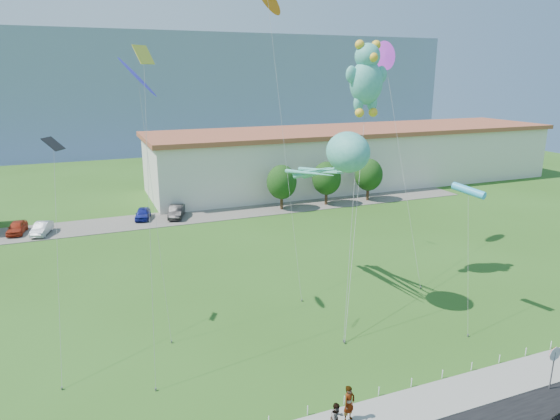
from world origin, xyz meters
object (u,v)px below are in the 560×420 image
object	(u,v)px
stop_sign	(554,358)
pedestrian_left	(349,403)
parked_car_blue	(143,214)
octopus_kite	(336,162)
parked_car_black	(176,211)
warehouse	(356,156)
parked_car_red	(17,227)
pedestrian_right	(337,419)
teddy_bear_kite	(367,77)
parked_car_silver	(42,228)

from	to	relation	value
stop_sign	pedestrian_left	distance (m)	11.09
parked_car_blue	octopus_kite	xyz separation A→B (m)	(9.89, -26.77, 9.52)
parked_car_black	warehouse	bearing A→B (deg)	34.98
warehouse	parked_car_red	size ratio (longest dim) A/B	16.54
warehouse	parked_car_blue	bearing A→B (deg)	-165.87
stop_sign	pedestrian_left	xyz separation A→B (m)	(-10.92, 1.74, -0.88)
octopus_kite	stop_sign	bearing A→B (deg)	-66.90
pedestrian_left	pedestrian_right	xyz separation A→B (m)	(-0.97, -0.59, -0.12)
parked_car_red	parked_car_black	xyz separation A→B (m)	(16.25, -0.13, 0.07)
parked_car_black	teddy_bear_kite	xyz separation A→B (m)	(10.15, -23.03, 14.89)
stop_sign	teddy_bear_kite	xyz separation A→B (m)	(-1.80, 16.36, 13.78)
pedestrian_right	parked_car_black	size ratio (longest dim) A/B	0.37
warehouse	teddy_bear_kite	size ratio (longest dim) A/B	3.36
parked_car_red	parked_car_black	size ratio (longest dim) A/B	0.87
octopus_kite	parked_car_blue	bearing A→B (deg)	110.27
pedestrian_left	parked_car_blue	bearing A→B (deg)	78.29
pedestrian_left	warehouse	bearing A→B (deg)	40.81
pedestrian_right	parked_car_black	distance (m)	38.24
pedestrian_right	teddy_bear_kite	world-z (taller)	teddy_bear_kite
warehouse	stop_sign	distance (m)	51.00
pedestrian_left	parked_car_red	xyz separation A→B (m)	(-17.28, 37.78, -0.31)
parked_car_red	teddy_bear_kite	world-z (taller)	teddy_bear_kite
parked_car_silver	parked_car_red	bearing A→B (deg)	167.05
parked_car_silver	teddy_bear_kite	bearing A→B (deg)	-27.47
pedestrian_right	octopus_kite	world-z (taller)	octopus_kite
parked_car_red	parked_car_silver	bearing A→B (deg)	-18.99
warehouse	teddy_bear_kite	world-z (taller)	teddy_bear_kite
warehouse	stop_sign	bearing A→B (deg)	-108.90
pedestrian_left	parked_car_red	world-z (taller)	pedestrian_left
parked_car_silver	pedestrian_left	bearing A→B (deg)	-52.90
pedestrian_right	teddy_bear_kite	bearing A→B (deg)	44.20
pedestrian_right	parked_car_silver	world-z (taller)	pedestrian_right
parked_car_red	teddy_bear_kite	xyz separation A→B (m)	(26.40, -23.16, 14.96)
pedestrian_right	parked_car_red	size ratio (longest dim) A/B	0.42
parked_car_black	octopus_kite	xyz separation A→B (m)	(6.25, -26.03, 9.45)
parked_car_black	teddy_bear_kite	bearing A→B (deg)	-48.47
stop_sign	teddy_bear_kite	world-z (taller)	teddy_bear_kite
parked_car_red	parked_car_blue	world-z (taller)	parked_car_red
parked_car_blue	parked_car_black	xyz separation A→B (m)	(3.64, -0.74, 0.07)
parked_car_blue	teddy_bear_kite	world-z (taller)	teddy_bear_kite
pedestrian_left	teddy_bear_kite	bearing A→B (deg)	39.42
warehouse	pedestrian_left	world-z (taller)	warehouse
teddy_bear_kite	stop_sign	bearing A→B (deg)	-83.70
pedestrian_right	parked_car_red	world-z (taller)	pedestrian_right
parked_car_silver	teddy_bear_kite	size ratio (longest dim) A/B	0.20
parked_car_blue	octopus_kite	distance (m)	30.08
stop_sign	octopus_kite	bearing A→B (deg)	113.10
pedestrian_left	parked_car_red	size ratio (longest dim) A/B	0.48
parked_car_red	octopus_kite	size ratio (longest dim) A/B	0.30
parked_car_blue	parked_car_black	size ratio (longest dim) A/B	0.87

